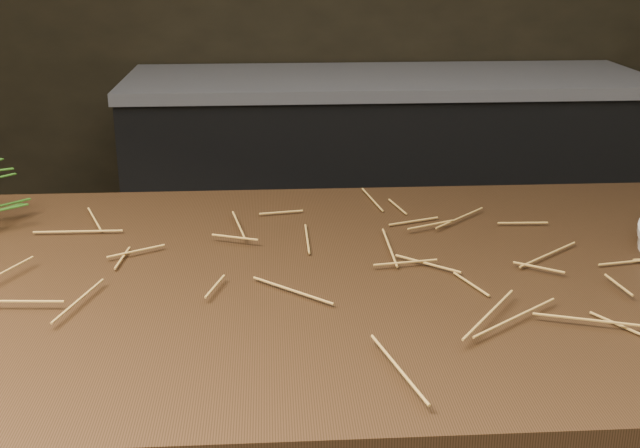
{
  "coord_description": "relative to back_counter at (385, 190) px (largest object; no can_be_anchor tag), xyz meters",
  "views": [
    {
      "loc": [
        -0.12,
        -0.6,
        1.29
      ],
      "look_at": [
        -0.06,
        0.31,
        0.96
      ],
      "focal_mm": 45.0,
      "sensor_mm": 36.0,
      "label": 1
    }
  ],
  "objects": [
    {
      "name": "back_counter",
      "position": [
        0.0,
        0.0,
        0.0
      ],
      "size": [
        1.82,
        0.62,
        0.84
      ],
      "color": "black",
      "rests_on": "ground"
    },
    {
      "name": "straw_bedding",
      "position": [
        -0.3,
        -1.88,
        0.49
      ],
      "size": [
        1.4,
        0.6,
        0.02
      ],
      "primitive_type": null,
      "color": "#A87730",
      "rests_on": "main_counter"
    }
  ]
}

